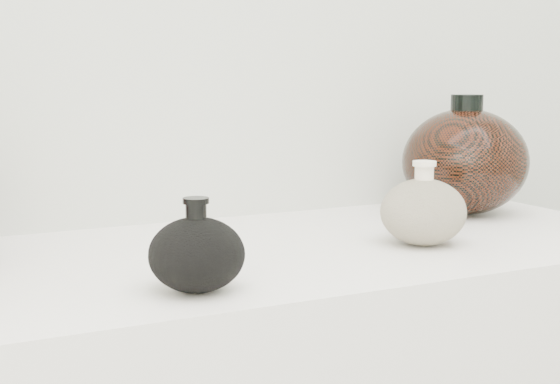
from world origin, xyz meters
name	(u,v)px	position (x,y,z in m)	size (l,w,h in m)	color
black_gourd_vase	(197,254)	(-0.16, 0.79, 0.94)	(0.14, 0.14, 0.11)	black
cream_gourd_vase	(423,211)	(0.21, 0.87, 0.95)	(0.16, 0.16, 0.12)	#BDA694
right_round_pot	(465,161)	(0.43, 1.05, 0.99)	(0.25, 0.25, 0.21)	black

